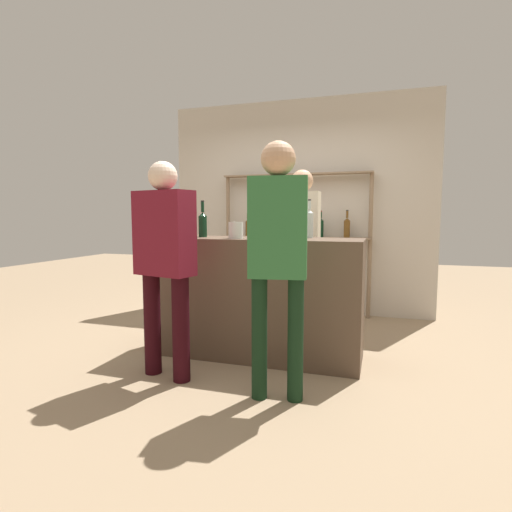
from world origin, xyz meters
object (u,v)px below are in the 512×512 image
customer_right (278,247)px  counter_bottle_3 (203,224)px  counter_bottle_0 (263,222)px  counter_bottle_2 (309,223)px  wine_glass (234,225)px  counter_bottle_1 (296,223)px  cork_jar (236,230)px  ice_bucket (187,224)px  customer_left (165,254)px  server_behind_counter (302,235)px

customer_right → counter_bottle_3: bearing=39.6°
counter_bottle_0 → counter_bottle_3: counter_bottle_0 is taller
counter_bottle_2 → wine_glass: (-0.66, -0.17, -0.02)m
counter_bottle_1 → counter_bottle_2: counter_bottle_2 is taller
counter_bottle_0 → cork_jar: 0.25m
counter_bottle_2 → customer_right: (-0.04, -0.97, -0.15)m
counter_bottle_1 → cork_jar: 0.56m
counter_bottle_1 → ice_bucket: (-1.05, -0.10, -0.01)m
customer_left → counter_bottle_3: bearing=14.2°
counter_bottle_1 → customer_left: (-0.86, -0.84, -0.23)m
counter_bottle_0 → ice_bucket: size_ratio=1.62×
counter_bottle_1 → server_behind_counter: (-0.09, 0.72, -0.14)m
counter_bottle_0 → counter_bottle_1: (0.25, 0.23, -0.02)m
wine_glass → customer_right: (0.62, -0.80, -0.13)m
counter_bottle_0 → counter_bottle_1: counter_bottle_0 is taller
wine_glass → customer_left: bearing=-114.9°
customer_left → customer_right: (0.94, -0.11, 0.09)m
counter_bottle_0 → cork_jar: counter_bottle_0 is taller
customer_left → customer_right: bearing=-83.1°
ice_bucket → counter_bottle_1: bearing=5.2°
wine_glass → server_behind_counter: (0.46, 0.87, -0.12)m
counter_bottle_1 → customer_left: 1.22m
counter_bottle_0 → counter_bottle_2: (0.37, 0.25, -0.01)m
counter_bottle_1 → counter_bottle_3: 0.88m
cork_jar → counter_bottle_2: bearing=27.2°
wine_glass → server_behind_counter: bearing=62.3°
counter_bottle_3 → ice_bucket: bearing=171.3°
counter_bottle_3 → cork_jar: 0.43m
counter_bottle_1 → ice_bucket: size_ratio=1.43×
counter_bottle_1 → counter_bottle_2: (0.12, 0.02, 0.01)m
wine_glass → customer_right: size_ratio=0.09×
counter_bottle_0 → counter_bottle_1: size_ratio=1.13×
wine_glass → customer_left: (-0.32, -0.69, -0.21)m
counter_bottle_1 → customer_left: customer_left is taller
wine_glass → server_behind_counter: 0.99m
counter_bottle_0 → ice_bucket: counter_bottle_0 is taller
counter_bottle_3 → wine_glass: (0.33, -0.02, -0.01)m
counter_bottle_0 → wine_glass: counter_bottle_0 is taller
wine_glass → ice_bucket: (-0.51, 0.05, 0.00)m
counter_bottle_0 → customer_right: bearing=-65.9°
counter_bottle_0 → counter_bottle_3: (-0.62, 0.10, -0.02)m
server_behind_counter → customer_left: bearing=-24.2°
counter_bottle_0 → customer_left: customer_left is taller
customer_right → customer_left: bearing=73.9°
counter_bottle_2 → customer_left: customer_left is taller
counter_bottle_3 → ice_bucket: (-0.18, 0.03, -0.01)m
counter_bottle_2 → customer_left: bearing=-138.8°
counter_bottle_1 → server_behind_counter: server_behind_counter is taller
counter_bottle_0 → customer_left: bearing=-135.2°
counter_bottle_3 → cork_jar: counter_bottle_3 is taller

